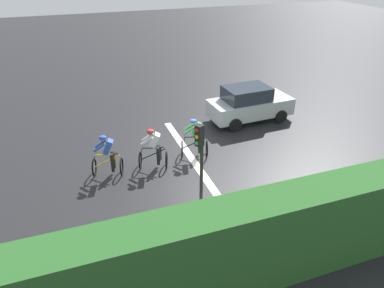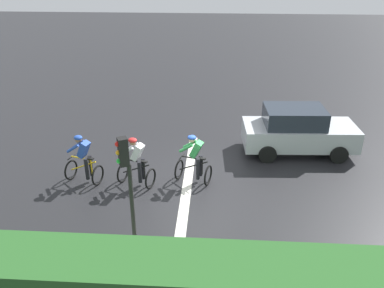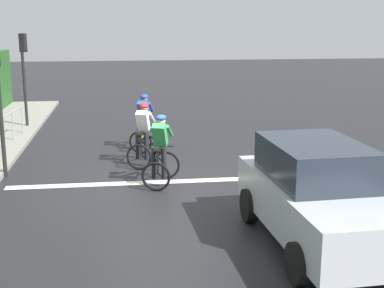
# 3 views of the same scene
# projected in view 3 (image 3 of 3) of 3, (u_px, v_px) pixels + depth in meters

# --- Properties ---
(ground_plane) EXTENTS (80.00, 80.00, 0.00)m
(ground_plane) POSITION_uv_depth(u_px,v_px,m) (157.00, 185.00, 12.46)
(ground_plane) COLOR black
(road_marking_stop_line) EXTENTS (7.00, 0.30, 0.01)m
(road_marking_stop_line) POSITION_uv_depth(u_px,v_px,m) (156.00, 182.00, 12.68)
(road_marking_stop_line) COLOR silver
(road_marking_stop_line) RESTS_ON ground
(cyclist_lead) EXTENTS (0.95, 1.23, 1.66)m
(cyclist_lead) POSITION_uv_depth(u_px,v_px,m) (144.00, 124.00, 15.70)
(cyclist_lead) COLOR black
(cyclist_lead) RESTS_ON ground
(cyclist_second) EXTENTS (0.99, 1.24, 1.66)m
(cyclist_second) POSITION_uv_depth(u_px,v_px,m) (144.00, 136.00, 14.01)
(cyclist_second) COLOR black
(cyclist_second) RESTS_ON ground
(cyclist_mid) EXTENTS (0.98, 1.24, 1.66)m
(cyclist_mid) POSITION_uv_depth(u_px,v_px,m) (161.00, 152.00, 12.30)
(cyclist_mid) COLOR black
(cyclist_mid) RESTS_ON ground
(car_silver) EXTENTS (2.04, 4.18, 1.76)m
(car_silver) POSITION_uv_depth(u_px,v_px,m) (317.00, 195.00, 9.02)
(car_silver) COLOR #B7BCC1
(car_silver) RESTS_ON ground
(traffic_light_far_junction) EXTENTS (0.26, 0.30, 3.34)m
(traffic_light_far_junction) POSITION_uv_depth(u_px,v_px,m) (24.00, 66.00, 18.51)
(traffic_light_far_junction) COLOR black
(traffic_light_far_junction) RESTS_ON ground
(pedestrian_railing_kerbside) EXTENTS (0.35, 3.26, 1.03)m
(pedestrian_railing_kerbside) POSITION_uv_depth(u_px,v_px,m) (7.00, 122.00, 15.96)
(pedestrian_railing_kerbside) COLOR #999EA3
(pedestrian_railing_kerbside) RESTS_ON ground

